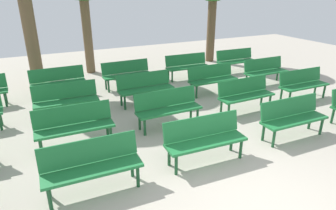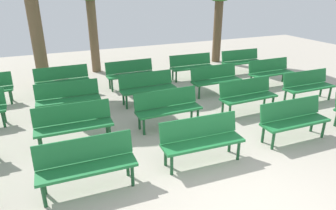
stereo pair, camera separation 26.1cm
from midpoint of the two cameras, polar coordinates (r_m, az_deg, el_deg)
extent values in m
cube|color=#1E7238|center=(5.06, -13.81, -11.76)|extent=(1.61, 0.48, 0.05)
cube|color=#1E7238|center=(5.10, -14.41, -8.27)|extent=(1.60, 0.17, 0.40)
cylinder|color=#194C28|center=(5.05, -21.44, -16.05)|extent=(0.06, 0.06, 0.40)
cylinder|color=#194C28|center=(5.16, -5.40, -13.45)|extent=(0.06, 0.06, 0.40)
cylinder|color=#194C28|center=(5.31, -21.54, -13.99)|extent=(0.06, 0.06, 0.40)
cylinder|color=#194C28|center=(5.41, -6.39, -11.59)|extent=(0.06, 0.06, 0.40)
cube|color=#1E7238|center=(5.67, 8.11, -7.26)|extent=(1.62, 0.51, 0.05)
cube|color=#1E7238|center=(5.71, 7.29, -4.22)|extent=(1.60, 0.19, 0.40)
cylinder|color=#194C28|center=(5.40, 2.14, -11.52)|extent=(0.06, 0.06, 0.40)
cylinder|color=#194C28|center=(6.01, 14.67, -8.52)|extent=(0.06, 0.06, 0.40)
cylinder|color=#194C28|center=(5.65, 0.86, -9.84)|extent=(0.06, 0.06, 0.40)
cylinder|color=#194C28|center=(6.23, 13.00, -7.16)|extent=(0.06, 0.06, 0.40)
cube|color=#1E7238|center=(7.04, 24.38, -3.06)|extent=(1.61, 0.48, 0.05)
cube|color=#1E7238|center=(7.08, 23.56, -0.64)|extent=(1.60, 0.16, 0.40)
cylinder|color=#194C28|center=(6.58, 20.72, -6.47)|extent=(0.06, 0.06, 0.40)
cylinder|color=#194C28|center=(7.54, 28.70, -4.14)|extent=(0.06, 0.06, 0.40)
cylinder|color=#194C28|center=(6.78, 18.95, -5.32)|extent=(0.06, 0.06, 0.40)
cylinder|color=#194C28|center=(7.72, 26.94, -3.21)|extent=(0.06, 0.06, 0.40)
cylinder|color=#194C28|center=(8.28, 30.54, -2.26)|extent=(0.06, 0.06, 0.40)
cube|color=#1E7238|center=(6.48, -16.54, -4.09)|extent=(1.61, 0.47, 0.05)
cube|color=#1E7238|center=(6.56, -16.97, -1.45)|extent=(1.60, 0.16, 0.40)
cylinder|color=#194C28|center=(6.44, -22.37, -7.40)|extent=(0.06, 0.06, 0.40)
cylinder|color=#194C28|center=(6.52, -10.04, -5.55)|extent=(0.06, 0.06, 0.40)
cylinder|color=#194C28|center=(6.72, -22.42, -6.12)|extent=(0.06, 0.06, 0.40)
cylinder|color=#194C28|center=(6.80, -10.64, -4.37)|extent=(0.06, 0.06, 0.40)
cube|color=#1E7238|center=(7.02, 1.29, -1.03)|extent=(1.60, 0.46, 0.05)
cube|color=#1E7238|center=(7.10, 0.62, 1.37)|extent=(1.60, 0.14, 0.40)
cylinder|color=#194C28|center=(6.74, -3.56, -4.25)|extent=(0.06, 0.06, 0.40)
cylinder|color=#194C28|center=(7.29, 6.80, -2.24)|extent=(0.06, 0.06, 0.40)
cylinder|color=#194C28|center=(7.01, -4.48, -3.18)|extent=(0.06, 0.06, 0.40)
cylinder|color=#194C28|center=(7.54, 5.58, -1.32)|extent=(0.06, 0.06, 0.40)
cube|color=#1E7238|center=(8.14, 16.26, 1.38)|extent=(1.61, 0.46, 0.05)
cube|color=#1E7238|center=(8.20, 15.56, 3.44)|extent=(1.60, 0.15, 0.40)
cylinder|color=#194C28|center=(7.69, 12.81, -1.32)|extent=(0.06, 0.06, 0.40)
cylinder|color=#194C28|center=(8.56, 20.39, 0.26)|extent=(0.06, 0.06, 0.40)
cylinder|color=#194C28|center=(7.92, 11.45, -0.48)|extent=(0.06, 0.06, 0.40)
cylinder|color=#194C28|center=(8.77, 18.97, 0.97)|extent=(0.06, 0.06, 0.40)
cube|color=#1E7238|center=(9.57, 26.32, 3.03)|extent=(1.61, 0.47, 0.05)
cube|color=#1E7238|center=(9.63, 25.70, 4.78)|extent=(1.60, 0.15, 0.40)
cylinder|color=#194C28|center=(9.04, 23.82, 0.88)|extent=(0.06, 0.06, 0.40)
cylinder|color=#194C28|center=(10.07, 29.44, 1.93)|extent=(0.06, 0.06, 0.40)
cylinder|color=#194C28|center=(9.25, 22.44, 1.55)|extent=(0.06, 0.06, 0.40)
cylinder|color=#194C28|center=(10.25, 28.10, 2.52)|extent=(0.06, 0.06, 0.40)
cylinder|color=#194C28|center=(8.05, -28.40, -2.49)|extent=(0.06, 0.06, 0.40)
cylinder|color=#194C28|center=(8.35, -28.31, -1.64)|extent=(0.06, 0.06, 0.40)
cube|color=#1E7238|center=(8.00, -17.75, 0.86)|extent=(1.62, 0.50, 0.05)
cube|color=#1E7238|center=(8.11, -18.06, 2.95)|extent=(1.60, 0.18, 0.40)
cylinder|color=#194C28|center=(7.94, -22.48, -1.75)|extent=(0.06, 0.06, 0.40)
cylinder|color=#194C28|center=(7.99, -12.50, -0.37)|extent=(0.06, 0.06, 0.40)
cylinder|color=#194C28|center=(8.24, -22.48, -0.90)|extent=(0.06, 0.06, 0.40)
cylinder|color=#194C28|center=(8.29, -12.86, 0.43)|extent=(0.06, 0.06, 0.40)
cube|color=#1E7238|center=(8.46, -2.94, 3.06)|extent=(1.60, 0.45, 0.05)
cube|color=#1E7238|center=(8.56, -3.46, 5.01)|extent=(1.60, 0.13, 0.40)
cylinder|color=#194C28|center=(8.19, -7.09, 0.55)|extent=(0.06, 0.06, 0.40)
cylinder|color=#194C28|center=(8.65, 1.80, 1.93)|extent=(0.06, 0.06, 0.40)
cylinder|color=#194C28|center=(8.47, -7.73, 1.28)|extent=(0.06, 0.06, 0.40)
cylinder|color=#194C28|center=(8.93, 0.92, 2.59)|extent=(0.06, 0.06, 0.40)
cube|color=#1E7238|center=(9.34, 10.15, 4.61)|extent=(1.61, 0.46, 0.05)
cube|color=#1E7238|center=(9.43, 9.58, 6.37)|extent=(1.60, 0.15, 0.40)
cylinder|color=#194C28|center=(8.92, 6.88, 2.42)|extent=(0.06, 0.06, 0.40)
cylinder|color=#194C28|center=(9.69, 14.04, 3.51)|extent=(0.06, 0.06, 0.40)
cylinder|color=#194C28|center=(9.18, 5.86, 3.04)|extent=(0.06, 0.06, 0.40)
cylinder|color=#194C28|center=(9.93, 12.92, 4.06)|extent=(0.06, 0.06, 0.40)
cube|color=#1E7238|center=(10.63, 20.02, 5.75)|extent=(1.60, 0.45, 0.05)
cube|color=#1E7238|center=(10.71, 19.47, 7.31)|extent=(1.60, 0.13, 0.40)
cylinder|color=#194C28|center=(10.12, 17.53, 3.93)|extent=(0.06, 0.06, 0.40)
cylinder|color=#194C28|center=(11.07, 23.09, 4.69)|extent=(0.06, 0.06, 0.40)
cylinder|color=#194C28|center=(10.35, 16.40, 4.46)|extent=(0.06, 0.06, 0.40)
cylinder|color=#194C28|center=(11.28, 21.95, 5.17)|extent=(0.06, 0.06, 0.40)
cylinder|color=#194C28|center=(9.52, -27.42, 1.28)|extent=(0.06, 0.06, 0.40)
cylinder|color=#194C28|center=(9.83, -27.37, 1.89)|extent=(0.06, 0.06, 0.40)
cube|color=#1E7238|center=(9.59, -18.91, 4.21)|extent=(1.60, 0.45, 0.05)
cube|color=#1E7238|center=(9.72, -19.21, 5.90)|extent=(1.60, 0.13, 0.40)
cylinder|color=#194C28|center=(9.49, -22.81, 2.00)|extent=(0.06, 0.06, 0.40)
cylinder|color=#194C28|center=(9.58, -14.50, 3.25)|extent=(0.06, 0.06, 0.40)
cylinder|color=#194C28|center=(9.79, -22.89, 2.59)|extent=(0.06, 0.06, 0.40)
cylinder|color=#194C28|center=(9.88, -14.83, 3.80)|extent=(0.06, 0.06, 0.40)
cube|color=#1E7238|center=(9.88, -6.36, 5.79)|extent=(1.60, 0.45, 0.05)
cube|color=#1E7238|center=(9.99, -6.77, 7.42)|extent=(1.60, 0.14, 0.40)
cylinder|color=#194C28|center=(9.62, -9.98, 3.71)|extent=(0.06, 0.06, 0.40)
cylinder|color=#194C28|center=(10.02, -2.20, 4.79)|extent=(0.06, 0.06, 0.40)
cylinder|color=#194C28|center=(9.92, -10.45, 4.24)|extent=(0.06, 0.06, 0.40)
cylinder|color=#194C28|center=(10.30, -2.86, 5.27)|extent=(0.06, 0.06, 0.40)
cube|color=#1E7238|center=(10.77, 5.44, 7.21)|extent=(1.61, 0.50, 0.05)
cube|color=#1E7238|center=(10.88, 5.01, 8.72)|extent=(1.60, 0.18, 0.40)
cylinder|color=#194C28|center=(10.41, 2.31, 5.45)|extent=(0.06, 0.06, 0.40)
cylinder|color=#194C28|center=(11.02, 9.05, 6.15)|extent=(0.06, 0.06, 0.40)
cylinder|color=#194C28|center=(10.69, 1.63, 5.92)|extent=(0.06, 0.06, 0.40)
cylinder|color=#194C28|center=(11.29, 8.24, 6.58)|extent=(0.06, 0.06, 0.40)
cube|color=#1E7238|center=(11.86, 14.78, 7.98)|extent=(1.61, 0.49, 0.05)
cube|color=#1E7238|center=(11.96, 14.34, 9.35)|extent=(1.60, 0.18, 0.40)
cylinder|color=#194C28|center=(11.40, 12.24, 6.46)|extent=(0.06, 0.06, 0.40)
cylinder|color=#194C28|center=(12.21, 17.80, 6.94)|extent=(0.06, 0.06, 0.40)
cylinder|color=#194C28|center=(11.66, 11.39, 6.88)|extent=(0.06, 0.06, 0.40)
cylinder|color=#194C28|center=(12.45, 16.90, 7.33)|extent=(0.06, 0.06, 0.40)
cylinder|color=brown|center=(13.37, 10.14, 14.52)|extent=(0.36, 0.36, 2.97)
cylinder|color=brown|center=(11.84, -13.65, 13.74)|extent=(0.34, 0.34, 3.15)
cylinder|color=brown|center=(10.53, -23.36, 12.43)|extent=(0.40, 0.40, 3.46)
camera|label=1|loc=(0.13, -88.93, 0.44)|focal=31.55mm
camera|label=2|loc=(0.13, 91.07, -0.44)|focal=31.55mm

